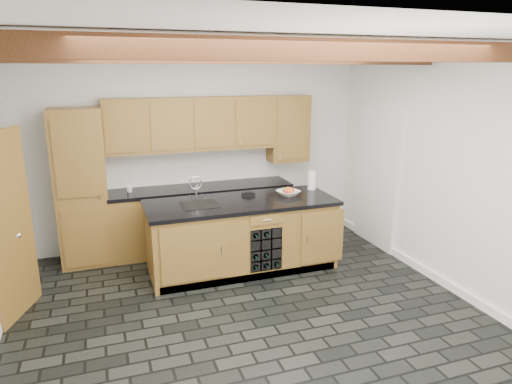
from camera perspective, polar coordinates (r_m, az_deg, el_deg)
ground at (r=5.04m, az=-0.59°, el=-15.61°), size 5.00×5.00×0.00m
room_shell at (r=4.93m, az=-3.54°, el=2.79°), size 5.01×5.00×5.00m
back_cabinetry at (r=6.62m, az=-9.88°, el=0.91°), size 3.65×0.62×2.20m
island at (r=6.03m, az=-1.72°, el=-5.40°), size 2.48×0.96×0.93m
faucet at (r=5.79m, az=-7.17°, el=-1.18°), size 0.45×0.40×0.34m
kitchen_scale at (r=6.14m, az=-0.93°, el=-0.22°), size 0.17×0.11×0.05m
fruit_bowl at (r=6.14m, az=4.05°, el=-0.14°), size 0.37×0.37×0.07m
fruit_cluster at (r=6.13m, az=4.05°, el=0.21°), size 0.16×0.17×0.07m
paper_towel at (r=6.48m, az=7.01°, el=1.45°), size 0.12×0.12×0.26m
mug at (r=6.54m, az=-15.55°, el=0.38°), size 0.12×0.12×0.09m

